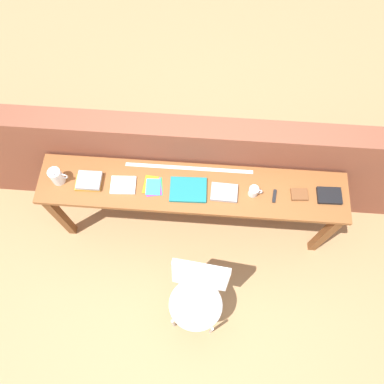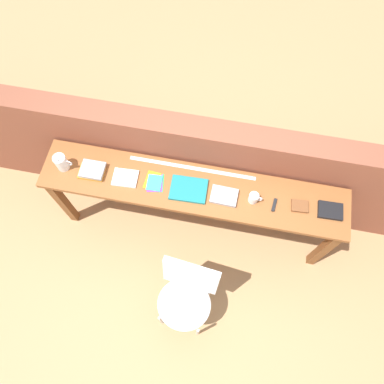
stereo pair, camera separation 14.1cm
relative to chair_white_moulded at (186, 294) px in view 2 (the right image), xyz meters
name	(u,v)px [view 2 (the right image)]	position (x,y,z in m)	size (l,w,h in m)	color
ground_plane	(187,252)	(-0.09, 0.48, -0.53)	(40.00, 40.00, 0.00)	tan
brick_wall_back	(200,166)	(-0.09, 1.12, 0.09)	(6.00, 0.20, 1.24)	brown
sideboard	(193,194)	(-0.09, 0.78, 0.21)	(2.50, 0.44, 0.88)	brown
chair_white_moulded	(186,294)	(0.00, 0.00, 0.00)	(0.49, 0.50, 0.89)	white
pitcher_white	(62,162)	(-1.17, 0.76, 0.43)	(0.14, 0.10, 0.18)	white
book_stack_leftmost	(92,171)	(-0.92, 0.76, 0.38)	(0.21, 0.16, 0.05)	gold
magazine_cycling	(125,178)	(-0.65, 0.76, 0.36)	(0.20, 0.16, 0.02)	white
pamphlet_pile_colourful	(154,182)	(-0.41, 0.76, 0.36)	(0.17, 0.19, 0.01)	green
book_open_centre	(189,189)	(-0.13, 0.75, 0.36)	(0.29, 0.21, 0.02)	#19757A
book_grey_hardcover	(224,196)	(0.16, 0.75, 0.37)	(0.21, 0.15, 0.03)	#9E9EA3
mug	(254,198)	(0.39, 0.76, 0.40)	(0.11, 0.08, 0.09)	white
multitool_folded	(274,205)	(0.56, 0.75, 0.36)	(0.02, 0.11, 0.02)	black
leather_journal_brown	(300,206)	(0.75, 0.77, 0.37)	(0.13, 0.10, 0.02)	brown
book_repair_rightmost	(330,211)	(0.99, 0.78, 0.37)	(0.19, 0.14, 0.03)	black
ruler_metal_back_edge	(192,168)	(-0.13, 0.95, 0.35)	(1.05, 0.03, 0.00)	silver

